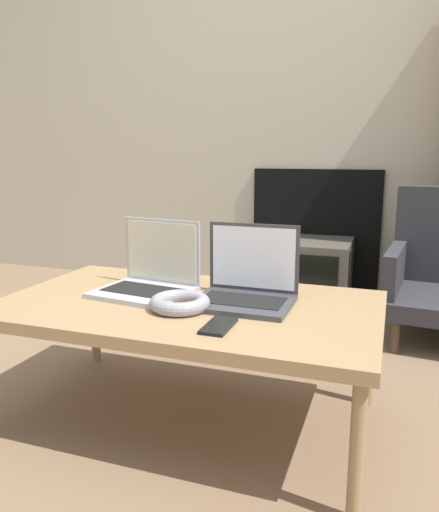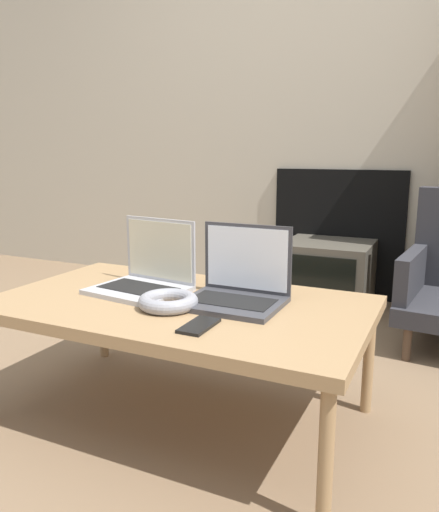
{
  "view_description": "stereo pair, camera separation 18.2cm",
  "coord_description": "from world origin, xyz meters",
  "px_view_note": "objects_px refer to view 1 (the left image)",
  "views": [
    {
      "loc": [
        0.59,
        -1.22,
        0.86
      ],
      "look_at": [
        0.0,
        0.46,
        0.49
      ],
      "focal_mm": 35.0,
      "sensor_mm": 36.0,
      "label": 1
    },
    {
      "loc": [
        0.76,
        -1.15,
        0.86
      ],
      "look_at": [
        0.0,
        0.46,
        0.49
      ],
      "focal_mm": 35.0,
      "sensor_mm": 36.0,
      "label": 2
    }
  ],
  "objects_px": {
    "laptop_right": "(247,286)",
    "headphones": "(180,303)",
    "phone": "(219,326)",
    "laptop_left": "(150,277)",
    "tv": "(307,272)"
  },
  "relations": [
    {
      "from": "tv",
      "to": "headphones",
      "type": "bearing_deg",
      "value": -95.15
    },
    {
      "from": "headphones",
      "to": "tv",
      "type": "xyz_separation_m",
      "value": [
        0.14,
        1.5,
        -0.24
      ]
    },
    {
      "from": "headphones",
      "to": "phone",
      "type": "distance_m",
      "value": 0.2
    },
    {
      "from": "phone",
      "to": "tv",
      "type": "xyz_separation_m",
      "value": [
        -0.03,
        1.61,
        -0.22
      ]
    },
    {
      "from": "phone",
      "to": "tv",
      "type": "relative_size",
      "value": 0.29
    },
    {
      "from": "laptop_right",
      "to": "headphones",
      "type": "relative_size",
      "value": 1.64
    },
    {
      "from": "laptop_right",
      "to": "phone",
      "type": "height_order",
      "value": "laptop_right"
    },
    {
      "from": "laptop_left",
      "to": "tv",
      "type": "xyz_separation_m",
      "value": [
        0.31,
        1.36,
        -0.27
      ]
    },
    {
      "from": "laptop_left",
      "to": "headphones",
      "type": "bearing_deg",
      "value": -32.69
    },
    {
      "from": "laptop_right",
      "to": "tv",
      "type": "bearing_deg",
      "value": 91.19
    },
    {
      "from": "tv",
      "to": "phone",
      "type": "bearing_deg",
      "value": -89.09
    },
    {
      "from": "laptop_left",
      "to": "tv",
      "type": "height_order",
      "value": "laptop_left"
    },
    {
      "from": "laptop_right",
      "to": "tv",
      "type": "height_order",
      "value": "laptop_right"
    },
    {
      "from": "headphones",
      "to": "tv",
      "type": "height_order",
      "value": "headphones"
    },
    {
      "from": "laptop_left",
      "to": "phone",
      "type": "relative_size",
      "value": 2.38
    }
  ]
}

